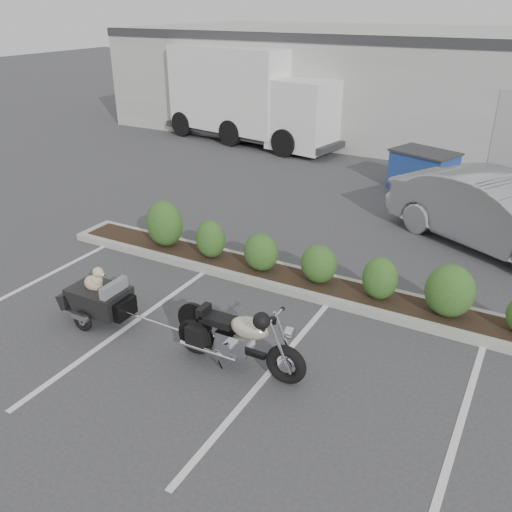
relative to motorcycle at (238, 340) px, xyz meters
The scene contains 8 objects.
ground 1.08m from the motorcycle, 139.04° to the left, with size 90.00×90.00×0.00m, color #38383A.
planter_kerb 2.87m from the motorcycle, 84.43° to the left, with size 12.00×1.00×0.15m, color #9E9E93.
building 17.71m from the motorcycle, 92.35° to the left, with size 26.00×10.00×4.00m, color #9EA099.
motorcycle is the anchor object (origin of this frame).
pet_trailer 2.78m from the motorcycle, behind, with size 1.73×0.96×1.04m.
sedan 7.09m from the motorcycle, 67.57° to the left, with size 1.72×4.92×1.62m, color #B2B3BA.
dumpster 9.90m from the motorcycle, 87.93° to the left, with size 2.06×1.72×1.15m.
delivery_truck 14.66m from the motorcycle, 118.09° to the left, with size 7.94×3.78×3.49m.
Camera 1 is at (4.20, -6.36, 5.04)m, focal length 38.00 mm.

